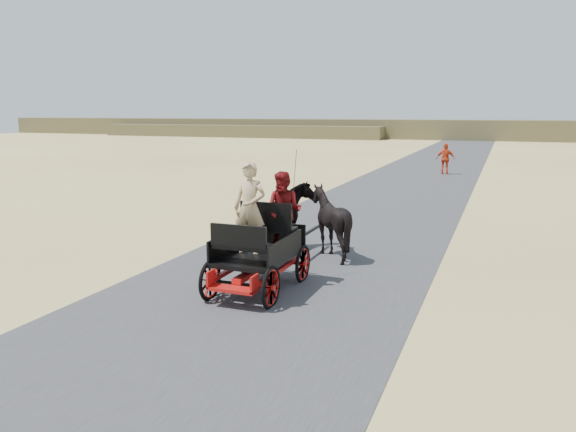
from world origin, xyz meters
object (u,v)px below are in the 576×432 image
(carriage, at_px, (259,272))
(pedestrian, at_px, (446,159))
(horse_right, at_px, (330,222))
(horse_left, at_px, (288,219))

(carriage, height_order, pedestrian, pedestrian)
(carriage, height_order, horse_right, horse_right)
(horse_left, xyz_separation_m, pedestrian, (1.84, 19.53, 0.02))
(horse_left, distance_m, horse_right, 1.10)
(horse_right, height_order, pedestrian, pedestrian)
(carriage, relative_size, horse_left, 1.20)
(horse_left, bearing_deg, horse_right, -180.00)
(pedestrian, bearing_deg, horse_right, 86.61)
(horse_right, distance_m, pedestrian, 19.55)
(horse_right, bearing_deg, horse_left, 0.00)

